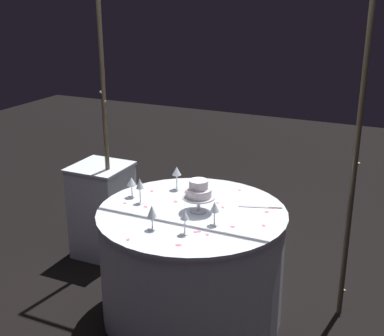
{
  "coord_description": "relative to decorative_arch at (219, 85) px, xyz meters",
  "views": [
    {
      "loc": [
        1.33,
        -2.88,
        2.19
      ],
      "look_at": [
        0.0,
        0.0,
        1.09
      ],
      "focal_mm": 48.6,
      "sensor_mm": 36.0,
      "label": 1
    }
  ],
  "objects": [
    {
      "name": "wine_glass_4",
      "position": [
        -0.49,
        -0.39,
        -0.66
      ],
      "size": [
        0.07,
        0.07,
        0.15
      ],
      "color": "silver",
      "rests_on": "main_table"
    },
    {
      "name": "rose_petal_8",
      "position": [
        0.17,
        -0.7,
        -0.77
      ],
      "size": [
        0.03,
        0.03,
        0.0
      ],
      "primitive_type": "ellipsoid",
      "rotation": [
        0.0,
        0.0,
        3.3
      ],
      "color": "#EA6B84",
      "rests_on": "main_table"
    },
    {
      "name": "rose_petal_15",
      "position": [
        -0.19,
        -0.15,
        -0.77
      ],
      "size": [
        0.03,
        0.04,
        0.0
      ],
      "primitive_type": "ellipsoid",
      "rotation": [
        0.0,
        0.0,
        4.21
      ],
      "color": "#EA6B84",
      "rests_on": "main_table"
    },
    {
      "name": "rose_petal_9",
      "position": [
        0.15,
        -0.71,
        -0.77
      ],
      "size": [
        0.04,
        0.03,
        0.0
      ],
      "primitive_type": "ellipsoid",
      "rotation": [
        0.0,
        0.0,
        5.97
      ],
      "color": "#EA6B84",
      "rests_on": "main_table"
    },
    {
      "name": "ground_plane",
      "position": [
        -0.0,
        -0.44,
        -1.56
      ],
      "size": [
        12.0,
        12.0,
        0.0
      ],
      "primitive_type": "plane",
      "color": "black"
    },
    {
      "name": "rose_petal_13",
      "position": [
        0.5,
        -0.45,
        -0.77
      ],
      "size": [
        0.03,
        0.03,
        0.0
      ],
      "primitive_type": "ellipsoid",
      "rotation": [
        0.0,
        0.0,
        2.75
      ],
      "color": "#EA6B84",
      "rests_on": "main_table"
    },
    {
      "name": "rose_petal_17",
      "position": [
        0.23,
        -0.72,
        -0.77
      ],
      "size": [
        0.04,
        0.04,
        0.0
      ],
      "primitive_type": "ellipsoid",
      "rotation": [
        0.0,
        0.0,
        5.43
      ],
      "color": "#EA6B84",
      "rests_on": "main_table"
    },
    {
      "name": "rose_petal_12",
      "position": [
        0.13,
        -0.91,
        -0.77
      ],
      "size": [
        0.05,
        0.04,
        0.0
      ],
      "primitive_type": "ellipsoid",
      "rotation": [
        0.0,
        0.0,
        0.33
      ],
      "color": "#EA6B84",
      "rests_on": "main_table"
    },
    {
      "name": "wine_glass_2",
      "position": [
        -0.27,
        -0.12,
        -0.64
      ],
      "size": [
        0.07,
        0.07,
        0.17
      ],
      "color": "silver",
      "rests_on": "main_table"
    },
    {
      "name": "rose_petal_3",
      "position": [
        0.1,
        -0.24,
        -0.77
      ],
      "size": [
        0.03,
        0.02,
        0.0
      ],
      "primitive_type": "ellipsoid",
      "rotation": [
        0.0,
        0.0,
        6.28
      ],
      "color": "#EA6B84",
      "rests_on": "main_table"
    },
    {
      "name": "rose_petal_16",
      "position": [
        -0.17,
        -0.97,
        -0.77
      ],
      "size": [
        0.03,
        0.03,
        0.0
      ],
      "primitive_type": "ellipsoid",
      "rotation": [
        0.0,
        0.0,
        4.94
      ],
      "color": "#EA6B84",
      "rests_on": "main_table"
    },
    {
      "name": "decorative_arch",
      "position": [
        0.0,
        0.0,
        0.0
      ],
      "size": [
        1.97,
        0.06,
        2.46
      ],
      "color": "#473D2D",
      "rests_on": "ground"
    },
    {
      "name": "rose_petal_5",
      "position": [
        0.33,
        -0.55,
        -0.77
      ],
      "size": [
        0.04,
        0.03,
        0.0
      ],
      "primitive_type": "ellipsoid",
      "rotation": [
        0.0,
        0.0,
        3.5
      ],
      "color": "#EA6B84",
      "rests_on": "main_table"
    },
    {
      "name": "rose_petal_14",
      "position": [
        0.16,
        0.05,
        -0.77
      ],
      "size": [
        0.03,
        0.03,
        0.0
      ],
      "primitive_type": "ellipsoid",
      "rotation": [
        0.0,
        0.0,
        4.42
      ],
      "color": "#EA6B84",
      "rests_on": "main_table"
    },
    {
      "name": "side_table",
      "position": [
        -1.07,
        0.05,
        -1.16
      ],
      "size": [
        0.45,
        0.45,
        0.8
      ],
      "color": "silver",
      "rests_on": "ground"
    },
    {
      "name": "rose_petal_11",
      "position": [
        -0.17,
        -0.34,
        -0.77
      ],
      "size": [
        0.05,
        0.04,
        0.0
      ],
      "primitive_type": "ellipsoid",
      "rotation": [
        0.0,
        0.0,
        5.79
      ],
      "color": "#EA6B84",
      "rests_on": "main_table"
    },
    {
      "name": "rose_petal_18",
      "position": [
        0.48,
        -0.16,
        -0.77
      ],
      "size": [
        0.03,
        0.04,
        0.0
      ],
      "primitive_type": "ellipsoid",
      "rotation": [
        0.0,
        0.0,
        4.39
      ],
      "color": "#EA6B84",
      "rests_on": "main_table"
    },
    {
      "name": "wine_glass_1",
      "position": [
        0.1,
        -0.76,
        -0.66
      ],
      "size": [
        0.06,
        0.06,
        0.16
      ],
      "color": "silver",
      "rests_on": "main_table"
    },
    {
      "name": "rose_petal_10",
      "position": [
        -0.32,
        -0.5,
        -0.77
      ],
      "size": [
        0.04,
        0.03,
        0.0
      ],
      "primitive_type": "ellipsoid",
      "rotation": [
        0.0,
        0.0,
        5.92
      ],
      "color": "#EA6B84",
      "rests_on": "main_table"
    },
    {
      "name": "main_table",
      "position": [
        -0.0,
        -0.44,
        -1.17
      ],
      "size": [
        1.28,
        1.28,
        0.79
      ],
      "color": "silver",
      "rests_on": "ground"
    },
    {
      "name": "wine_glass_3",
      "position": [
        0.21,
        -0.57,
        -0.66
      ],
      "size": [
        0.06,
        0.06,
        0.16
      ],
      "color": "silver",
      "rests_on": "main_table"
    },
    {
      "name": "tiered_cake",
      "position": [
        0.04,
        -0.42,
        -0.63
      ],
      "size": [
        0.22,
        0.22,
        0.22
      ],
      "color": "silver",
      "rests_on": "main_table"
    },
    {
      "name": "rose_petal_6",
      "position": [
        -0.02,
        -0.08,
        -0.77
      ],
      "size": [
        0.02,
        0.03,
        0.0
      ],
      "primitive_type": "ellipsoid",
      "rotation": [
        0.0,
        0.0,
        4.87
      ],
      "color": "#EA6B84",
      "rests_on": "main_table"
    },
    {
      "name": "rose_petal_1",
      "position": [
        -0.18,
        -0.13,
        -0.77
      ],
      "size": [
        0.03,
        0.03,
        0.0
      ],
      "primitive_type": "ellipsoid",
      "rotation": [
        0.0,
        0.0,
        1.93
      ],
      "color": "#EA6B84",
      "rests_on": "main_table"
    },
    {
      "name": "rose_petal_0",
      "position": [
        0.04,
        -0.25,
        -0.77
      ],
      "size": [
        0.04,
        0.04,
        0.0
      ],
      "primitive_type": "ellipsoid",
      "rotation": [
        0.0,
        0.0,
        4.03
      ],
      "color": "#EA6B84",
      "rests_on": "main_table"
    },
    {
      "name": "rose_petal_19",
      "position": [
        -0.42,
        -0.24,
        -0.77
      ],
      "size": [
        0.04,
        0.04,
        0.0
      ],
      "primitive_type": "ellipsoid",
      "rotation": [
        0.0,
        0.0,
        5.28
      ],
      "color": "#EA6B84",
      "rests_on": "main_table"
    },
    {
      "name": "rose_petal_4",
      "position": [
        -0.48,
        -0.51,
        -0.77
      ],
      "size": [
        0.03,
        0.03,
        0.0
      ],
      "primitive_type": "ellipsoid",
      "rotation": [
        0.0,
        0.0,
        0.33
      ],
      "color": "#EA6B84",
      "rests_on": "main_table"
    },
    {
      "name": "wine_glass_0",
      "position": [
        -0.11,
        -0.79,
        -0.66
      ],
      "size": [
        0.06,
        0.06,
        0.16
      ],
      "color": "silver",
      "rests_on": "main_table"
    },
    {
      "name": "rose_petal_7",
      "position": [
        0.46,
        -0.24,
        -0.77
      ],
      "size": [
        0.04,
        0.04,
        0.0
      ],
      "primitive_type": "ellipsoid",
      "rotation": [
        0.0,
        0.0,
        3.92
      ],
      "color": "#EA6B84",
      "rests_on": "main_table"
    },
    {
      "name": "rose_petal_2",
      "position": [
        0.16,
        -0.3,
        -0.77
      ],
      "size": [
        0.04,
        0.04,
        0.0
      ],
      "primitive_type": "ellipsoid",
      "rotation": [
        0.0,
        0.0,
        2.19
      ],
      "color": "#EA6B84",
      "rests_on": "main_table"
    },
    {
      "name": "cake_knife",
      "position": [
        0.41,
        -0.18,
        -0.77
      ],
      "size": [
        0.29,
        0.11,
        0.01
      ],
      "color": "silver",
      "rests_on": "main_table"
    },
    {
      "name": "wine_glass_5",
      "position": [
        -0.38,
        -0.46,
        -0.64
      ],
      "size": [
        0.06,
        0.06,
        0.18
      ],
      "color": "silver",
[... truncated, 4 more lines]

